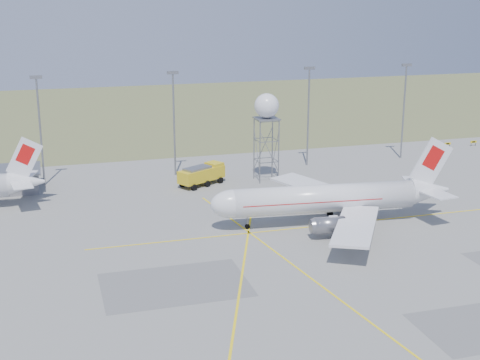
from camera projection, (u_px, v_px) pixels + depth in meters
name	position (u px, v px, depth m)	size (l,w,h in m)	color
ground	(378.00, 318.00, 74.24)	(400.00, 400.00, 0.00)	#9A9A95
grass_strip	(161.00, 111.00, 203.57)	(400.00, 120.00, 0.03)	#5B6738
mast_a	(40.00, 122.00, 122.47)	(2.20, 0.50, 20.50)	gray
mast_b	(174.00, 115.00, 129.24)	(2.20, 0.50, 20.50)	gray
mast_c	(308.00, 108.00, 136.82)	(2.20, 0.50, 20.50)	gray
mast_d	(404.00, 103.00, 142.78)	(2.20, 0.50, 20.50)	gray
taxi_sign_near	(448.00, 144.00, 155.57)	(1.60, 0.17, 1.20)	black
taxi_sign_far	(474.00, 142.00, 157.47)	(1.60, 0.17, 1.20)	black
airliner_main	(328.00, 199.00, 103.46)	(38.79, 37.56, 13.20)	white
radar_tower	(266.00, 132.00, 126.15)	(4.64, 4.64, 16.81)	gray
fire_truck	(203.00, 175.00, 125.20)	(9.76, 7.44, 3.78)	gold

